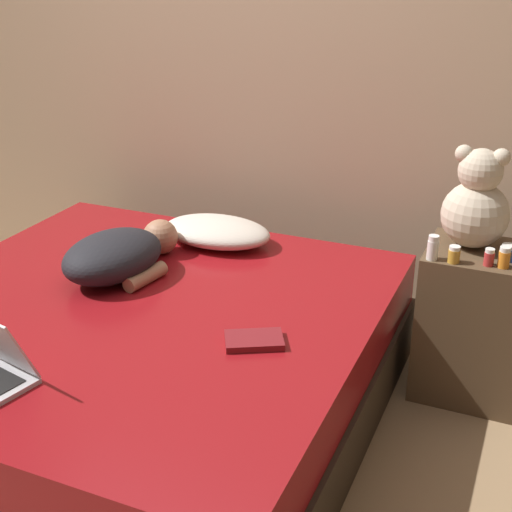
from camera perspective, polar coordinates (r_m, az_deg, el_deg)
ground_plane at (r=2.95m, az=-9.30°, el=-12.23°), size 12.00×12.00×0.00m
wall_back at (r=3.47m, az=0.08°, el=16.80°), size 8.00×0.06×2.60m
bed at (r=2.82m, az=-9.61°, el=-8.29°), size 1.79×1.81×0.48m
nightstand at (r=3.02m, az=17.05°, el=-5.12°), size 0.42×0.38×0.63m
pillow at (r=3.19m, az=-3.15°, el=1.98°), size 0.50×0.32×0.11m
person_lying at (r=2.92m, az=-10.89°, el=0.15°), size 0.40×0.61×0.18m
teddy_bear at (r=2.87m, az=17.21°, el=4.00°), size 0.26×0.26×0.40m
bottle_amber at (r=2.74m, az=15.57°, el=0.11°), size 0.04×0.04×0.07m
bottle_white at (r=2.74m, az=13.97°, el=0.64°), size 0.04×0.04×0.10m
bottle_red at (r=2.75m, az=18.15°, el=-0.10°), size 0.04×0.04×0.07m
bottle_blue at (r=2.82m, az=19.51°, el=0.25°), size 0.06×0.06×0.06m
bottle_orange at (r=2.75m, az=19.24°, el=-0.11°), size 0.04×0.04×0.08m
book at (r=2.41m, az=-0.15°, el=-6.76°), size 0.23×0.20×0.02m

